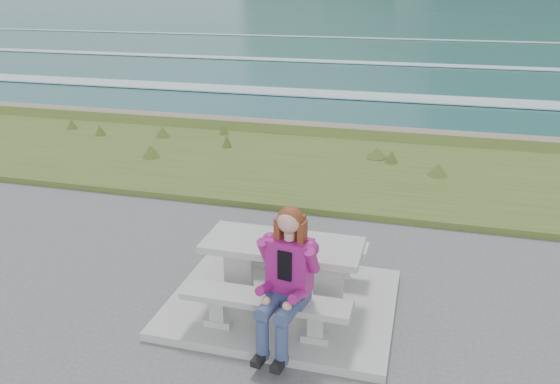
# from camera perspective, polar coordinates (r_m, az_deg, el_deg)

# --- Properties ---
(concrete_slab) EXTENTS (2.60, 2.10, 0.10)m
(concrete_slab) POSITION_cam_1_polar(r_m,az_deg,el_deg) (6.59, 0.26, -11.48)
(concrete_slab) COLOR #A6A6A1
(concrete_slab) RESTS_ON ground
(picnic_table) EXTENTS (1.80, 0.75, 0.75)m
(picnic_table) POSITION_cam_1_polar(r_m,az_deg,el_deg) (6.28, 0.27, -6.61)
(picnic_table) COLOR #A6A6A1
(picnic_table) RESTS_ON concrete_slab
(bench_landward) EXTENTS (1.80, 0.35, 0.45)m
(bench_landward) POSITION_cam_1_polar(r_m,az_deg,el_deg) (5.81, -1.55, -11.75)
(bench_landward) COLOR #A6A6A1
(bench_landward) RESTS_ON concrete_slab
(bench_seaward) EXTENTS (1.80, 0.35, 0.45)m
(bench_seaward) POSITION_cam_1_polar(r_m,az_deg,el_deg) (6.99, 1.74, -5.72)
(bench_seaward) COLOR #A6A6A1
(bench_seaward) RESTS_ON concrete_slab
(grass_verge) EXTENTS (160.00, 4.50, 0.22)m
(grass_verge) POSITION_cam_1_polar(r_m,az_deg,el_deg) (11.07, 6.93, 1.97)
(grass_verge) COLOR #3D531F
(grass_verge) RESTS_ON ground
(shore_drop) EXTENTS (160.00, 0.80, 2.20)m
(shore_drop) POSITION_cam_1_polar(r_m,az_deg,el_deg) (13.82, 8.75, 5.77)
(shore_drop) COLOR #655C4B
(shore_drop) RESTS_ON ground
(ocean) EXTENTS (1600.00, 1600.00, 0.09)m
(ocean) POSITION_cam_1_polar(r_m,az_deg,el_deg) (30.96, 12.49, 10.70)
(ocean) COLOR #1F5458
(ocean) RESTS_ON ground
(seated_woman) EXTENTS (0.52, 0.80, 1.48)m
(seated_woman) POSITION_cam_1_polar(r_m,az_deg,el_deg) (5.54, 0.35, -11.15)
(seated_woman) COLOR navy
(seated_woman) RESTS_ON concrete_slab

